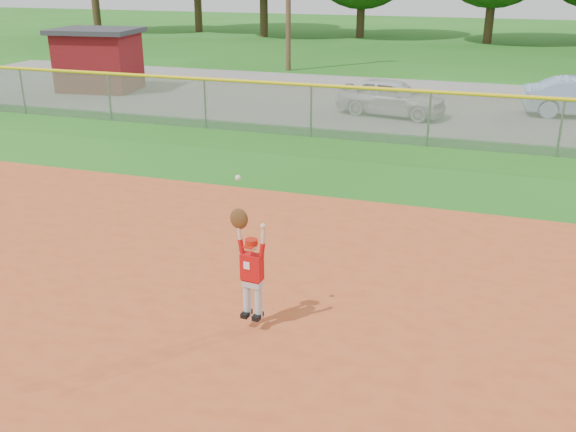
# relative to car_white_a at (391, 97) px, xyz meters

# --- Properties ---
(ground) EXTENTS (120.00, 120.00, 0.00)m
(ground) POSITION_rel_car_white_a_xyz_m (1.62, -13.50, -0.64)
(ground) COLOR #1E6116
(ground) RESTS_ON ground
(parking_strip) EXTENTS (44.00, 10.00, 0.03)m
(parking_strip) POSITION_rel_car_white_a_xyz_m (1.62, 2.50, -0.62)
(parking_strip) COLOR slate
(parking_strip) RESTS_ON ground
(car_white_a) EXTENTS (3.75, 2.03, 1.21)m
(car_white_a) POSITION_rel_car_white_a_xyz_m (0.00, 0.00, 0.00)
(car_white_a) COLOR silver
(car_white_a) RESTS_ON parking_strip
(utility_shed) EXTENTS (3.47, 2.84, 2.40)m
(utility_shed) POSITION_rel_car_white_a_xyz_m (-11.75, 1.01, 0.59)
(utility_shed) COLOR #610D11
(utility_shed) RESTS_ON ground
(outfield_fence) EXTENTS (40.06, 0.10, 1.55)m
(outfield_fence) POSITION_rel_car_white_a_xyz_m (1.62, -3.50, 0.25)
(outfield_fence) COLOR gray
(outfield_fence) RESTS_ON ground
(ballplayer) EXTENTS (0.51, 0.23, 1.98)m
(ballplayer) POSITION_rel_car_white_a_xyz_m (0.54, -13.93, 0.32)
(ballplayer) COLOR silver
(ballplayer) RESTS_ON ground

